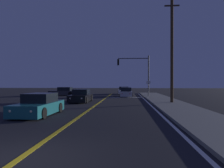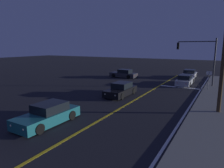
% 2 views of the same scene
% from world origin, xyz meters
% --- Properties ---
extents(sidewalk_right, '(3.20, 46.64, 0.15)m').
position_xyz_m(sidewalk_right, '(6.77, 12.96, 0.07)').
color(sidewalk_right, slate).
rests_on(sidewalk_right, ground).
extents(lane_line_center, '(0.20, 44.05, 0.01)m').
position_xyz_m(lane_line_center, '(0.00, 12.96, 0.01)').
color(lane_line_center, gold).
rests_on(lane_line_center, ground).
extents(lane_line_edge_right, '(0.16, 44.05, 0.01)m').
position_xyz_m(lane_line_edge_right, '(4.92, 12.96, 0.01)').
color(lane_line_edge_right, white).
rests_on(lane_line_edge_right, ground).
extents(stop_bar, '(5.17, 0.50, 0.01)m').
position_xyz_m(stop_bar, '(2.58, 24.41, 0.01)').
color(stop_bar, white).
rests_on(stop_bar, ground).
extents(car_following_oncoming_silver, '(1.81, 4.66, 1.34)m').
position_xyz_m(car_following_oncoming_silver, '(2.68, 26.64, 0.58)').
color(car_following_oncoming_silver, '#B2B5BA').
rests_on(car_following_oncoming_silver, ground).
extents(car_side_waiting_charcoal, '(4.48, 1.94, 1.34)m').
position_xyz_m(car_side_waiting_charcoal, '(-7.15, 28.12, 0.58)').
color(car_side_waiting_charcoal, '#2D2D33').
rests_on(car_side_waiting_charcoal, ground).
extents(car_mid_block_white, '(2.08, 4.23, 1.34)m').
position_xyz_m(car_mid_block_white, '(2.21, 33.21, 0.58)').
color(car_mid_block_white, silver).
rests_on(car_mid_block_white, ground).
extents(car_lead_oncoming_black, '(1.92, 4.42, 1.34)m').
position_xyz_m(car_lead_oncoming_black, '(-2.00, 17.08, 0.58)').
color(car_lead_oncoming_black, black).
rests_on(car_lead_oncoming_black, ground).
extents(car_far_approaching_teal, '(2.00, 4.52, 1.34)m').
position_xyz_m(car_far_approaching_teal, '(-2.66, 7.82, 0.58)').
color(car_far_approaching_teal, '#195960').
rests_on(car_far_approaching_teal, ground).
extents(traffic_signal_near_right, '(4.69, 0.28, 6.02)m').
position_xyz_m(traffic_signal_near_right, '(4.31, 26.71, 4.06)').
color(traffic_signal_near_right, '#38383D').
rests_on(traffic_signal_near_right, ground).
extents(street_sign_corner, '(0.56, 0.09, 2.31)m').
position_xyz_m(street_sign_corner, '(5.67, 23.91, 1.56)').
color(street_sign_corner, slate).
rests_on(street_sign_corner, ground).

